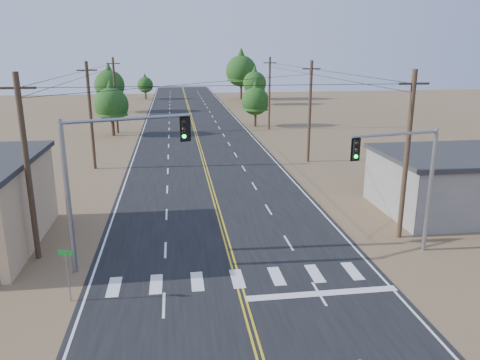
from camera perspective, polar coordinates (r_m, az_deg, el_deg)
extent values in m
cube|color=black|center=(44.41, -4.14, 1.25)|extent=(15.00, 200.00, 0.02)
cylinder|color=#4C3826|center=(26.77, -24.47, 1.15)|extent=(0.30, 0.30, 10.00)
cube|color=#4C3826|center=(26.14, -25.52, 10.09)|extent=(1.80, 0.12, 0.12)
cylinder|color=#4C3826|center=(45.97, -17.73, 7.38)|extent=(0.30, 0.30, 10.00)
cube|color=#4C3826|center=(45.61, -18.18, 12.60)|extent=(1.80, 0.12, 0.12)
cylinder|color=#4C3826|center=(65.65, -14.95, 9.89)|extent=(0.30, 0.30, 10.00)
cube|color=#4C3826|center=(65.40, -15.21, 13.55)|extent=(1.80, 0.12, 0.12)
cylinder|color=#4C3826|center=(28.90, 19.64, 2.65)|extent=(0.30, 0.30, 10.00)
cube|color=#4C3826|center=(28.32, 20.43, 10.95)|extent=(1.80, 0.12, 0.12)
cylinder|color=#4C3826|center=(47.24, 8.49, 8.16)|extent=(0.30, 0.30, 10.00)
cube|color=#4C3826|center=(46.89, 8.71, 13.25)|extent=(1.80, 0.12, 0.12)
cylinder|color=#4C3826|center=(66.55, 3.60, 10.46)|extent=(0.30, 0.30, 10.00)
cube|color=#4C3826|center=(66.30, 3.67, 14.07)|extent=(1.80, 0.12, 0.12)
cylinder|color=gray|center=(24.64, -20.20, -2.49)|extent=(0.26, 0.26, 7.59)
cylinder|color=gray|center=(23.79, -21.06, 6.24)|extent=(0.20, 0.20, 0.65)
cylinder|color=gray|center=(24.23, -13.38, 7.27)|extent=(6.25, 2.11, 0.17)
cube|color=black|center=(25.11, -6.73, 6.24)|extent=(0.46, 0.42, 1.19)
sphere|color=black|center=(24.87, -6.88, 7.03)|extent=(0.22, 0.22, 0.22)
sphere|color=black|center=(24.92, -6.85, 6.17)|extent=(0.22, 0.22, 0.22)
sphere|color=#0CE533|center=(24.99, -6.82, 5.31)|extent=(0.22, 0.22, 0.22)
cylinder|color=gray|center=(27.85, 22.10, -1.54)|extent=(0.23, 0.23, 6.75)
cylinder|color=gray|center=(27.11, 22.83, 5.29)|extent=(0.17, 0.17, 0.58)
cylinder|color=gray|center=(25.44, 18.43, 5.32)|extent=(5.14, 1.15, 0.15)
cube|color=black|center=(24.23, 13.93, 3.67)|extent=(0.39, 0.35, 1.06)
sphere|color=black|center=(24.00, 14.06, 4.37)|extent=(0.19, 0.19, 0.19)
sphere|color=black|center=(24.07, 14.00, 3.59)|extent=(0.19, 0.19, 0.19)
sphere|color=#0CE533|center=(24.14, 13.95, 2.80)|extent=(0.19, 0.19, 0.19)
cylinder|color=gray|center=(22.74, -20.21, -10.97)|extent=(0.06, 0.06, 2.48)
cube|color=#0E641C|center=(22.27, -20.48, -8.34)|extent=(0.70, 0.30, 0.25)
cylinder|color=#3F2D1E|center=(64.12, -15.23, 6.43)|extent=(0.43, 0.43, 2.65)
cone|color=#204313|center=(63.66, -15.46, 9.69)|extent=(4.12, 4.12, 4.70)
sphere|color=#204313|center=(63.76, -15.40, 8.83)|extent=(4.41, 4.41, 4.41)
cylinder|color=#3F2D1E|center=(88.23, -15.46, 8.99)|extent=(0.44, 0.44, 3.16)
cone|color=#204313|center=(87.87, -15.68, 11.83)|extent=(4.92, 4.92, 5.62)
sphere|color=#204313|center=(87.94, -15.62, 11.09)|extent=(5.27, 5.27, 5.27)
cylinder|color=#3F2D1E|center=(109.52, -11.42, 10.17)|extent=(0.39, 0.39, 2.10)
cone|color=#204313|center=(109.29, -11.50, 11.69)|extent=(3.27, 3.27, 3.73)
sphere|color=#204313|center=(109.34, -11.48, 11.30)|extent=(3.50, 3.50, 3.50)
cylinder|color=#3F2D1E|center=(69.40, 1.87, 7.54)|extent=(0.39, 0.39, 2.42)
cone|color=#204313|center=(69.00, 1.89, 10.30)|extent=(3.76, 3.76, 4.30)
sphere|color=#204313|center=(69.09, 1.88, 9.58)|extent=(4.03, 4.03, 4.03)
cylinder|color=#3F2D1E|center=(96.94, 1.78, 10.00)|extent=(0.47, 0.47, 2.82)
cone|color=#204313|center=(96.63, 1.80, 12.31)|extent=(4.39, 4.39, 5.02)
sphere|color=#204313|center=(96.70, 1.79, 11.71)|extent=(4.71, 4.71, 4.71)
cylinder|color=#3F2D1E|center=(106.87, 0.14, 10.88)|extent=(0.50, 0.50, 4.10)
cone|color=#204313|center=(106.54, 0.14, 13.94)|extent=(6.38, 6.38, 7.29)
sphere|color=#204313|center=(106.60, 0.14, 13.14)|extent=(6.83, 6.83, 6.83)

